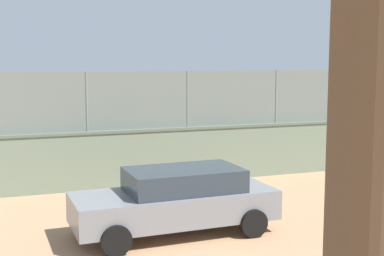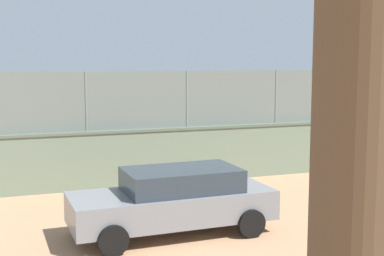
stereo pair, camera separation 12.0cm
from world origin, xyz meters
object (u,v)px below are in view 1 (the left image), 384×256
player_at_service_line (133,143)px  parked_car_grey (177,199)px  player_crossing_court (128,131)px  player_near_wall_returning (177,137)px  sports_ball (179,137)px

player_at_service_line → parked_car_grey: (0.70, 7.03, -0.20)m
player_crossing_court → parked_car_grey: player_crossing_court is taller
player_near_wall_returning → sports_ball: bearing=-120.7°
sports_ball → parked_car_grey: (2.89, 8.50, -0.09)m
player_at_service_line → player_crossing_court: bearing=-100.5°
player_crossing_court → player_near_wall_returning: bearing=114.5°
parked_car_grey → player_at_service_line: bearing=-95.7°
player_at_service_line → parked_car_grey: 7.07m
parked_car_grey → player_crossing_court: bearing=-97.4°
parked_car_grey → player_near_wall_returning: bearing=-108.3°
player_crossing_court → player_near_wall_returning: size_ratio=0.96×
player_at_service_line → sports_ball: 2.64m
player_crossing_court → sports_ball: (-1.46, 2.47, 0.01)m
player_crossing_court → player_near_wall_returning: 3.06m
player_at_service_line → parked_car_grey: player_at_service_line is taller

